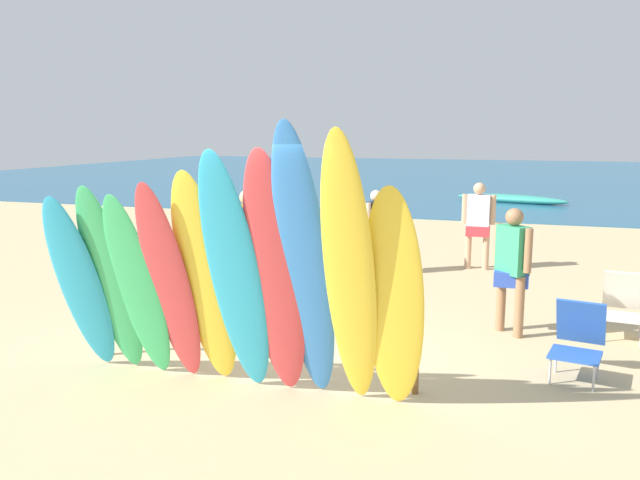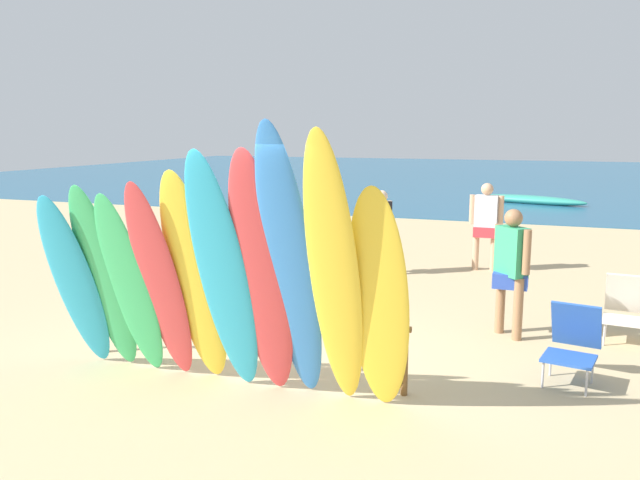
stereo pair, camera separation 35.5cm
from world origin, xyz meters
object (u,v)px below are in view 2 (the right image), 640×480
Objects in this scene: beachgoer_strolling at (250,236)px; beach_chair_blue at (626,307)px; surfboard_teal_0 at (75,283)px; surfboard_yellow_9 at (379,303)px; surfboard_yellow_4 at (195,281)px; beach_chair_red at (573,341)px; surfboard_blue_7 at (291,270)px; beachgoer_midbeach at (511,264)px; surfboard_red_3 at (160,284)px; beachgoer_near_rack at (486,220)px; surfboard_red_6 at (262,279)px; surfboard_green_2 at (130,287)px; surfboard_yellow_8 at (334,277)px; surfboard_rack at (241,321)px; surfboard_green_1 at (104,280)px; distant_boat at (529,200)px; beachgoer_photographing at (381,226)px; surfboard_teal_5 at (223,277)px.

beachgoer_strolling is 2.07× the size of beach_chair_blue.
surfboard_yellow_9 is (3.35, 0.04, 0.09)m from surfboard_teal_0.
beach_chair_blue is (4.22, 3.24, -0.71)m from surfboard_yellow_4.
surfboard_teal_0 reaches higher than beach_chair_red.
surfboard_yellow_9 is at bearing -119.52° from beach_chair_blue.
surfboard_blue_7 is 1.74× the size of beachgoer_midbeach.
surfboard_red_3 is 4.34m from beachgoer_midbeach.
surfboard_yellow_9 is 1.37× the size of beachgoer_near_rack.
beachgoer_midbeach is at bearing 52.45° from surfboard_red_6.
surfboard_yellow_4 is at bearing 5.17° from surfboard_green_2.
surfboard_blue_7 is 0.43m from surfboard_yellow_8.
surfboard_blue_7 reaches higher than beach_chair_red.
surfboard_red_6 is (0.59, -0.68, 0.67)m from surfboard_rack.
surfboard_yellow_4 reaches higher than beachgoer_midbeach.
surfboard_green_1 reaches higher than surfboard_teal_0.
surfboard_rack is at bearing 141.79° from surfboard_blue_7.
distant_boat is (-1.15, 17.09, -0.28)m from beach_chair_red.
surfboard_red_3 is 1.48× the size of beachgoer_photographing.
surfboard_yellow_8 is at bearing -62.89° from beachgoer_strolling.
beach_chair_red is 1.78m from beach_chair_blue.
surfboard_yellow_8 reaches higher than surfboard_yellow_9.
surfboard_red_6 is (1.55, -0.07, 0.23)m from surfboard_green_2.
surfboard_yellow_8 is 4.41m from beach_chair_blue.
surfboard_blue_7 reaches higher than surfboard_red_6.
surfboard_rack is 2.27× the size of beachgoer_near_rack.
surfboard_green_2 reaches higher than beachgoer_midbeach.
beachgoer_photographing is at bearing -148.55° from beachgoer_near_rack.
surfboard_red_6 is (2.24, -0.06, 0.25)m from surfboard_teal_0.
beachgoer_photographing is at bearing 100.47° from surfboard_yellow_8.
surfboard_teal_0 reaches higher than distant_boat.
beachgoer_photographing is at bearing -99.05° from distant_boat.
surfboard_teal_0 reaches higher than beachgoer_midbeach.
surfboard_green_1 is 4.88m from beachgoer_midbeach.
beach_chair_blue is (4.99, 3.25, -0.58)m from surfboard_green_2.
beach_chair_blue is at bearing -57.34° from beachgoer_near_rack.
surfboard_rack is 3.52m from beach_chair_red.
surfboard_yellow_8 is 1.24× the size of surfboard_yellow_9.
surfboard_teal_5 reaches higher than surfboard_yellow_4.
surfboard_rack is 1.38m from surfboard_blue_7.
surfboard_red_6 reaches higher than beach_chair_red.
surfboard_rack is at bearing 128.16° from surfboard_red_6.
distant_boat is at bearing 81.45° from surfboard_red_3.
surfboard_teal_0 is 2.99m from surfboard_yellow_8.
beachgoer_photographing is (0.75, 5.84, -0.19)m from surfboard_red_3.
beachgoer_near_rack is (2.50, 6.83, -0.13)m from surfboard_red_3.
surfboard_green_2 is 0.74× the size of surfboard_blue_7.
beachgoer_midbeach is at bearing 33.05° from surfboard_teal_0.
beach_chair_red is (3.38, 0.99, -0.15)m from surfboard_rack.
surfboard_green_1 reaches higher than distant_boat.
surfboard_red_3 reaches higher than beachgoer_midbeach.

